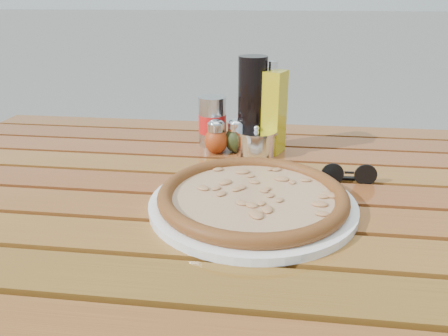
# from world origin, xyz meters

# --- Properties ---
(table) EXTENTS (1.40, 0.90, 0.75)m
(table) POSITION_xyz_m (0.00, -0.00, 0.67)
(table) COLOR #3C250D
(table) RESTS_ON ground
(plate) EXTENTS (0.45, 0.45, 0.01)m
(plate) POSITION_xyz_m (0.06, -0.08, 0.76)
(plate) COLOR white
(plate) RESTS_ON table
(pizza) EXTENTS (0.40, 0.40, 0.03)m
(pizza) POSITION_xyz_m (0.06, -0.08, 0.77)
(pizza) COLOR beige
(pizza) RESTS_ON plate
(pepper_shaker) EXTENTS (0.07, 0.07, 0.08)m
(pepper_shaker) POSITION_xyz_m (-0.04, 0.19, 0.79)
(pepper_shaker) COLOR #B63F14
(pepper_shaker) RESTS_ON table
(oregano_shaker) EXTENTS (0.06, 0.06, 0.08)m
(oregano_shaker) POSITION_xyz_m (0.01, 0.20, 0.79)
(oregano_shaker) COLOR #313917
(oregano_shaker) RESTS_ON table
(dark_bottle) EXTENTS (0.07, 0.07, 0.22)m
(dark_bottle) POSITION_xyz_m (0.04, 0.22, 0.86)
(dark_bottle) COLOR black
(dark_bottle) RESTS_ON table
(soda_can) EXTENTS (0.08, 0.08, 0.12)m
(soda_can) POSITION_xyz_m (-0.06, 0.24, 0.81)
(soda_can) COLOR #B7B8BC
(soda_can) RESTS_ON table
(olive_oil_cruet) EXTENTS (0.07, 0.07, 0.21)m
(olive_oil_cruet) POSITION_xyz_m (0.09, 0.21, 0.85)
(olive_oil_cruet) COLOR gold
(olive_oil_cruet) RESTS_ON table
(parmesan_tin) EXTENTS (0.11, 0.11, 0.07)m
(parmesan_tin) POSITION_xyz_m (0.05, 0.19, 0.78)
(parmesan_tin) COLOR white
(parmesan_tin) RESTS_ON table
(sunglasses) EXTENTS (0.11, 0.03, 0.04)m
(sunglasses) POSITION_xyz_m (0.24, 0.05, 0.77)
(sunglasses) COLOR black
(sunglasses) RESTS_ON table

